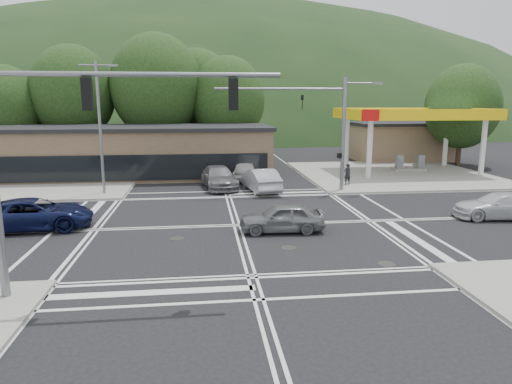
{
  "coord_description": "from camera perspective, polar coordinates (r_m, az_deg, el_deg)",
  "views": [
    {
      "loc": [
        -1.76,
        -23.02,
        6.4
      ],
      "look_at": [
        1.23,
        1.76,
        1.4
      ],
      "focal_mm": 32.0,
      "sensor_mm": 36.0,
      "label": 1
    }
  ],
  "objects": [
    {
      "name": "signal_mast_ne",
      "position": [
        32.44,
        8.8,
        8.85
      ],
      "size": [
        11.65,
        0.3,
        8.0
      ],
      "color": "slate",
      "rests_on": "ground"
    },
    {
      "name": "tree_n_c",
      "position": [
        47.11,
        -3.59,
        11.41
      ],
      "size": [
        7.6,
        7.6,
        10.87
      ],
      "color": "#382619",
      "rests_on": "ground"
    },
    {
      "name": "gas_station_canopy",
      "position": [
        43.31,
        19.01,
        8.92
      ],
      "size": [
        12.32,
        8.34,
        5.75
      ],
      "color": "silver",
      "rests_on": "ground"
    },
    {
      "name": "commercial_row",
      "position": [
        40.75,
        -15.7,
        4.7
      ],
      "size": [
        24.0,
        8.0,
        4.0
      ],
      "primitive_type": "cube",
      "color": "brown",
      "rests_on": "ground"
    },
    {
      "name": "streetlight_nw",
      "position": [
        32.74,
        -18.85,
        8.36
      ],
      "size": [
        2.5,
        0.25,
        9.0
      ],
      "color": "slate",
      "rests_on": "ground"
    },
    {
      "name": "tree_n_b",
      "position": [
        47.24,
        -12.34,
        12.76
      ],
      "size": [
        9.0,
        9.0,
        12.98
      ],
      "color": "#382619",
      "rests_on": "ground"
    },
    {
      "name": "tree_n_a",
      "position": [
        48.6,
        -21.92,
        11.4
      ],
      "size": [
        8.0,
        8.0,
        11.75
      ],
      "color": "#382619",
      "rests_on": "ground"
    },
    {
      "name": "car_queue_a",
      "position": [
        32.78,
        0.58,
        1.54
      ],
      "size": [
        2.5,
        5.23,
        1.65
      ],
      "primitive_type": "imported",
      "rotation": [
        0.0,
        0.0,
        3.3
      ],
      "color": "#B9BCC1",
      "rests_on": "ground"
    },
    {
      "name": "signal_mast_sw",
      "position": [
        15.58,
        -24.26,
        5.62
      ],
      "size": [
        9.14,
        0.28,
        8.0
      ],
      "color": "slate",
      "rests_on": "ground"
    },
    {
      "name": "car_blue_west",
      "position": [
        25.62,
        -25.99,
        -2.49
      ],
      "size": [
        5.91,
        3.2,
        1.57
      ],
      "primitive_type": "imported",
      "rotation": [
        0.0,
        0.0,
        1.68
      ],
      "color": "#0C1238",
      "rests_on": "ground"
    },
    {
      "name": "car_queue_b",
      "position": [
        37.61,
        -1.32,
        2.82
      ],
      "size": [
        2.7,
        5.17,
        1.68
      ],
      "primitive_type": "imported",
      "rotation": [
        0.0,
        0.0,
        2.99
      ],
      "color": "silver",
      "rests_on": "ground"
    },
    {
      "name": "car_grey_center",
      "position": [
        22.66,
        3.24,
        -3.22
      ],
      "size": [
        4.27,
        1.86,
        1.43
      ],
      "primitive_type": "imported",
      "rotation": [
        0.0,
        0.0,
        -1.61
      ],
      "color": "slate",
      "rests_on": "ground"
    },
    {
      "name": "pedestrian",
      "position": [
        35.3,
        11.35,
        2.22
      ],
      "size": [
        0.66,
        0.51,
        1.59
      ],
      "primitive_type": "imported",
      "rotation": [
        0.0,
        0.0,
        3.39
      ],
      "color": "black",
      "rests_on": "sidewalk_ne"
    },
    {
      "name": "ground",
      "position": [
        23.96,
        -2.42,
        -4.17
      ],
      "size": [
        120.0,
        120.0,
        0.0
      ],
      "primitive_type": "plane",
      "color": "black",
      "rests_on": "ground"
    },
    {
      "name": "tree_ne",
      "position": [
        50.15,
        24.4,
        9.69
      ],
      "size": [
        7.2,
        7.2,
        9.99
      ],
      "color": "#382619",
      "rests_on": "ground"
    },
    {
      "name": "tree_n_d",
      "position": [
        49.51,
        -28.91,
        9.29
      ],
      "size": [
        6.8,
        6.8,
        9.76
      ],
      "color": "#382619",
      "rests_on": "ground"
    },
    {
      "name": "convenience_store",
      "position": [
        52.92,
        17.53,
        5.92
      ],
      "size": [
        10.0,
        6.0,
        3.8
      ],
      "primitive_type": "cube",
      "color": "#846B4F",
      "rests_on": "ground"
    },
    {
      "name": "hill_north",
      "position": [
        113.22,
        -6.04,
        8.02
      ],
      "size": [
        252.0,
        126.0,
        140.0
      ],
      "primitive_type": "ellipsoid",
      "color": "#1D3819",
      "rests_on": "ground"
    },
    {
      "name": "tree_n_e",
      "position": [
        51.03,
        -7.31,
        12.07
      ],
      "size": [
        8.4,
        8.4,
        11.98
      ],
      "color": "#382619",
      "rests_on": "ground"
    },
    {
      "name": "car_northbound",
      "position": [
        34.14,
        -4.67,
        1.85
      ],
      "size": [
        2.95,
        5.76,
        1.6
      ],
      "primitive_type": "imported",
      "rotation": [
        0.0,
        0.0,
        0.13
      ],
      "color": "slate",
      "rests_on": "ground"
    },
    {
      "name": "sidewalk_ne",
      "position": [
        42.03,
        16.72,
        2.19
      ],
      "size": [
        16.0,
        16.0,
        0.15
      ],
      "primitive_type": "cube",
      "color": "gray",
      "rests_on": "ground"
    },
    {
      "name": "sidewalk_nw",
      "position": [
        40.76,
        -25.75,
        1.26
      ],
      "size": [
        16.0,
        16.0,
        0.15
      ],
      "primitive_type": "cube",
      "color": "gray",
      "rests_on": "ground"
    },
    {
      "name": "car_silver_east",
      "position": [
        28.54,
        28.17,
        -1.52
      ],
      "size": [
        5.18,
        2.73,
        1.43
      ],
      "primitive_type": "imported",
      "rotation": [
        0.0,
        0.0,
        -1.72
      ],
      "color": "silver",
      "rests_on": "ground"
    }
  ]
}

